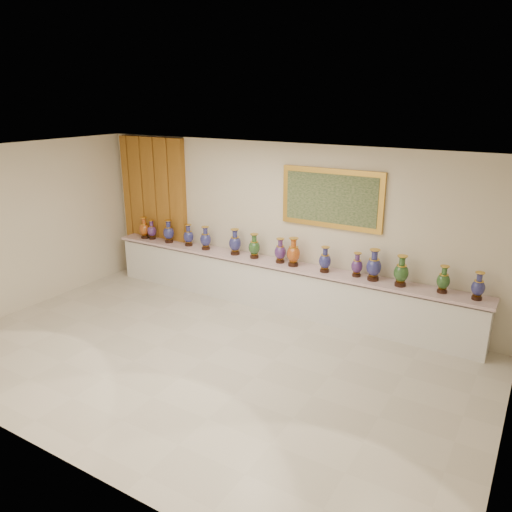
# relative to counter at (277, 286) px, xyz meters

# --- Properties ---
(ground) EXTENTS (8.00, 8.00, 0.00)m
(ground) POSITION_rel_counter_xyz_m (0.00, -2.27, -0.44)
(ground) COLOR beige
(ground) RESTS_ON ground
(room) EXTENTS (8.00, 8.00, 8.00)m
(room) POSITION_rel_counter_xyz_m (-2.40, 0.17, 1.16)
(room) COLOR beige
(room) RESTS_ON ground
(counter) EXTENTS (7.28, 0.48, 0.90)m
(counter) POSITION_rel_counter_xyz_m (0.00, 0.00, 0.00)
(counter) COLOR white
(counter) RESTS_ON ground
(vase_0) EXTENTS (0.26, 0.26, 0.45)m
(vase_0) POSITION_rel_counter_xyz_m (-3.15, -0.06, 0.67)
(vase_0) COLOR black
(vase_0) RESTS_ON counter
(vase_1) EXTENTS (0.21, 0.21, 0.40)m
(vase_1) POSITION_rel_counter_xyz_m (-2.98, -0.02, 0.65)
(vase_1) COLOR black
(vase_1) RESTS_ON counter
(vase_2) EXTENTS (0.27, 0.27, 0.47)m
(vase_2) POSITION_rel_counter_xyz_m (-2.51, -0.03, 0.67)
(vase_2) COLOR black
(vase_2) RESTS_ON counter
(vase_3) EXTENTS (0.20, 0.20, 0.43)m
(vase_3) POSITION_rel_counter_xyz_m (-2.02, -0.01, 0.66)
(vase_3) COLOR black
(vase_3) RESTS_ON counter
(vase_4) EXTENTS (0.28, 0.28, 0.46)m
(vase_4) POSITION_rel_counter_xyz_m (-1.57, -0.04, 0.67)
(vase_4) COLOR black
(vase_4) RESTS_ON counter
(vase_5) EXTENTS (0.27, 0.27, 0.49)m
(vase_5) POSITION_rel_counter_xyz_m (-0.91, -0.01, 0.68)
(vase_5) COLOR black
(vase_5) RESTS_ON counter
(vase_6) EXTENTS (0.25, 0.25, 0.46)m
(vase_6) POSITION_rel_counter_xyz_m (-0.48, -0.01, 0.67)
(vase_6) COLOR black
(vase_6) RESTS_ON counter
(vase_7) EXTENTS (0.23, 0.23, 0.45)m
(vase_7) POSITION_rel_counter_xyz_m (0.05, -0.00, 0.67)
(vase_7) COLOR black
(vase_7) RESTS_ON counter
(vase_8) EXTENTS (0.25, 0.25, 0.51)m
(vase_8) POSITION_rel_counter_xyz_m (0.34, -0.04, 0.69)
(vase_8) COLOR black
(vase_8) RESTS_ON counter
(vase_9) EXTENTS (0.27, 0.27, 0.45)m
(vase_9) POSITION_rel_counter_xyz_m (0.94, -0.05, 0.66)
(vase_9) COLOR black
(vase_9) RESTS_ON counter
(vase_10) EXTENTS (0.19, 0.19, 0.41)m
(vase_10) POSITION_rel_counter_xyz_m (1.48, 0.02, 0.65)
(vase_10) COLOR black
(vase_10) RESTS_ON counter
(vase_11) EXTENTS (0.32, 0.32, 0.52)m
(vase_11) POSITION_rel_counter_xyz_m (1.78, -0.01, 0.70)
(vase_11) COLOR black
(vase_11) RESTS_ON counter
(vase_12) EXTENTS (0.25, 0.25, 0.50)m
(vase_12) POSITION_rel_counter_xyz_m (2.23, -0.04, 0.69)
(vase_12) COLOR black
(vase_12) RESTS_ON counter
(vase_13) EXTENTS (0.25, 0.25, 0.43)m
(vase_13) POSITION_rel_counter_xyz_m (2.86, 0.01, 0.66)
(vase_13) COLOR black
(vase_13) RESTS_ON counter
(vase_14) EXTENTS (0.25, 0.25, 0.42)m
(vase_14) POSITION_rel_counter_xyz_m (3.35, -0.01, 0.65)
(vase_14) COLOR black
(vase_14) RESTS_ON counter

